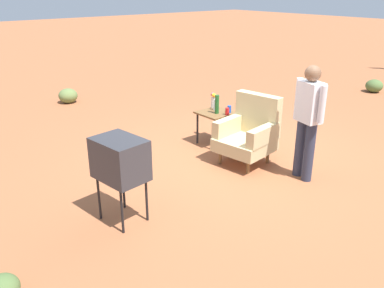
{
  "coord_description": "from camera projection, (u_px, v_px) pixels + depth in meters",
  "views": [
    {
      "loc": [
        4.18,
        -4.37,
        2.62
      ],
      "look_at": [
        0.34,
        -1.21,
        0.65
      ],
      "focal_mm": 37.64,
      "sensor_mm": 36.0,
      "label": 1
    }
  ],
  "objects": [
    {
      "name": "shrub_far",
      "position": [
        374.0,
        86.0,
        10.5
      ],
      "size": [
        0.43,
        0.43,
        0.33
      ],
      "primitive_type": "ellipsoid",
      "color": "#516B38",
      "rests_on": "ground"
    },
    {
      "name": "bottle_short_clear",
      "position": [
        215.0,
        105.0,
        7.0
      ],
      "size": [
        0.06,
        0.06,
        0.2
      ],
      "primitive_type": "cylinder",
      "color": "silver",
      "rests_on": "side_table"
    },
    {
      "name": "soda_can_blue",
      "position": [
        229.0,
        109.0,
        6.87
      ],
      "size": [
        0.07,
        0.07,
        0.12
      ],
      "primitive_type": "cylinder",
      "color": "blue",
      "rests_on": "side_table"
    },
    {
      "name": "ground_plane",
      "position": [
        236.0,
        158.0,
        6.55
      ],
      "size": [
        60.0,
        60.0,
        0.0
      ],
      "primitive_type": "plane",
      "color": "#A05B38"
    },
    {
      "name": "soda_can_red",
      "position": [
        227.0,
        111.0,
        6.75
      ],
      "size": [
        0.07,
        0.07,
        0.12
      ],
      "primitive_type": "cylinder",
      "color": "red",
      "rests_on": "side_table"
    },
    {
      "name": "person_standing",
      "position": [
        308.0,
        116.0,
        5.55
      ],
      "size": [
        0.56,
        0.3,
        1.64
      ],
      "color": "#2D3347",
      "rests_on": "ground"
    },
    {
      "name": "bottle_wine_green",
      "position": [
        217.0,
        104.0,
        6.79
      ],
      "size": [
        0.07,
        0.07,
        0.32
      ],
      "primitive_type": "cylinder",
      "color": "#1E5623",
      "rests_on": "side_table"
    },
    {
      "name": "shrub_near",
      "position": [
        68.0,
        96.0,
        9.56
      ],
      "size": [
        0.44,
        0.44,
        0.34
      ],
      "primitive_type": "ellipsoid",
      "color": "olive",
      "rests_on": "ground"
    },
    {
      "name": "side_table",
      "position": [
        216.0,
        117.0,
        6.95
      ],
      "size": [
        0.56,
        0.56,
        0.58
      ],
      "color": "black",
      "rests_on": "ground"
    },
    {
      "name": "armchair",
      "position": [
        249.0,
        132.0,
        6.24
      ],
      "size": [
        0.87,
        0.88,
        1.06
      ],
      "color": "brown",
      "rests_on": "ground"
    },
    {
      "name": "tv_on_stand",
      "position": [
        120.0,
        160.0,
        4.55
      ],
      "size": [
        0.65,
        0.51,
        1.03
      ],
      "color": "black",
      "rests_on": "ground"
    },
    {
      "name": "flower_vase",
      "position": [
        214.0,
        99.0,
        7.12
      ],
      "size": [
        0.15,
        0.1,
        0.27
      ],
      "color": "silver",
      "rests_on": "side_table"
    }
  ]
}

